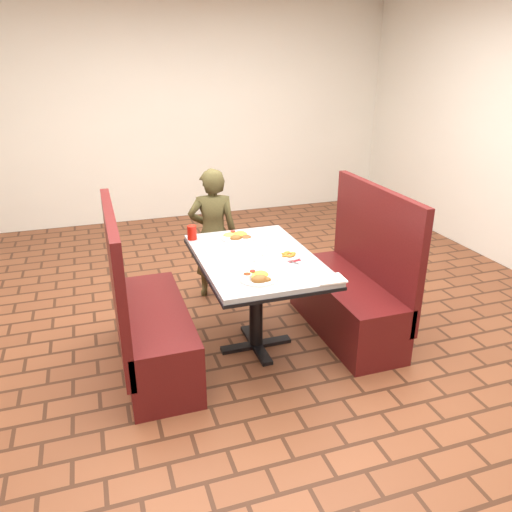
% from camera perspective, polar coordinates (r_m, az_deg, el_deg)
% --- Properties ---
extents(room, '(7.00, 7.04, 2.82)m').
position_cam_1_polar(room, '(3.30, 0.00, 19.06)').
color(room, brown).
rests_on(room, ground).
extents(dining_table, '(0.81, 1.21, 0.75)m').
position_cam_1_polar(dining_table, '(3.59, 0.00, -1.42)').
color(dining_table, '#A5A8A9').
rests_on(dining_table, ground).
extents(booth_bench_left, '(0.47, 1.20, 1.17)m').
position_cam_1_polar(booth_bench_left, '(3.59, -12.29, -7.76)').
color(booth_bench_left, '#591414').
rests_on(booth_bench_left, ground).
extents(booth_bench_right, '(0.47, 1.20, 1.17)m').
position_cam_1_polar(booth_bench_right, '(4.03, 10.86, -4.20)').
color(booth_bench_right, '#591414').
rests_on(booth_bench_right, ground).
extents(diner_person, '(0.48, 0.36, 1.19)m').
position_cam_1_polar(diner_person, '(4.48, -4.92, 2.53)').
color(diner_person, brown).
rests_on(diner_person, ground).
extents(near_dinner_plate, '(0.25, 0.25, 0.08)m').
position_cam_1_polar(near_dinner_plate, '(3.17, 0.21, -2.26)').
color(near_dinner_plate, white).
rests_on(near_dinner_plate, dining_table).
extents(far_dinner_plate, '(0.27, 0.27, 0.07)m').
position_cam_1_polar(far_dinner_plate, '(3.90, -2.10, 2.41)').
color(far_dinner_plate, white).
rests_on(far_dinner_plate, dining_table).
extents(plantain_plate, '(0.17, 0.17, 0.03)m').
position_cam_1_polar(plantain_plate, '(3.54, 3.71, 0.07)').
color(plantain_plate, white).
rests_on(plantain_plate, dining_table).
extents(maroon_napkin, '(0.11, 0.11, 0.00)m').
position_cam_1_polar(maroon_napkin, '(3.50, 4.17, -0.38)').
color(maroon_napkin, maroon).
rests_on(maroon_napkin, dining_table).
extents(spoon_utensil, '(0.08, 0.12, 0.00)m').
position_cam_1_polar(spoon_utensil, '(3.45, 4.02, -0.63)').
color(spoon_utensil, silver).
rests_on(spoon_utensil, dining_table).
extents(red_tumbler, '(0.07, 0.07, 0.11)m').
position_cam_1_polar(red_tumbler, '(3.89, -7.33, 2.67)').
color(red_tumbler, red).
rests_on(red_tumbler, dining_table).
extents(paper_napkin, '(0.20, 0.15, 0.01)m').
position_cam_1_polar(paper_napkin, '(3.21, 8.44, -2.63)').
color(paper_napkin, white).
rests_on(paper_napkin, dining_table).
extents(knife_utensil, '(0.05, 0.17, 0.00)m').
position_cam_1_polar(knife_utensil, '(3.22, 1.44, -2.26)').
color(knife_utensil, silver).
rests_on(knife_utensil, dining_table).
extents(fork_utensil, '(0.08, 0.13, 0.00)m').
position_cam_1_polar(fork_utensil, '(3.21, -0.16, -2.32)').
color(fork_utensil, silver).
rests_on(fork_utensil, dining_table).
extents(lettuce_shreds, '(0.28, 0.32, 0.00)m').
position_cam_1_polar(lettuce_shreds, '(3.62, 0.30, 0.43)').
color(lettuce_shreds, '#86AE45').
rests_on(lettuce_shreds, dining_table).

